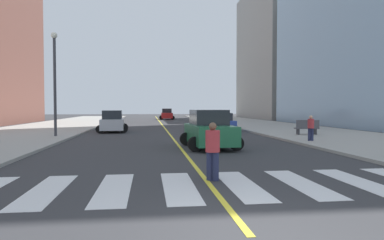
{
  "coord_description": "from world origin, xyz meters",
  "views": [
    {
      "loc": [
        -1.76,
        -5.77,
        2.25
      ],
      "look_at": [
        3.0,
        32.2,
        0.85
      ],
      "focal_mm": 32.75,
      "sensor_mm": 36.0,
      "label": 1
    }
  ],
  "objects_px": {
    "car_red_fourth": "(167,114)",
    "pedestrian_crossing": "(213,149)",
    "pedestrian_waiting_east": "(311,127)",
    "park_bench": "(307,128)",
    "car_blue_second": "(223,123)",
    "car_green_nearest": "(209,130)",
    "street_lamp": "(55,75)",
    "car_silver_third": "(113,122)"
  },
  "relations": [
    {
      "from": "car_red_fourth",
      "to": "pedestrian_crossing",
      "type": "xyz_separation_m",
      "value": [
        -1.45,
        -54.15,
        0.04
      ]
    },
    {
      "from": "car_red_fourth",
      "to": "pedestrian_waiting_east",
      "type": "distance_m",
      "value": 44.4
    },
    {
      "from": "park_bench",
      "to": "car_blue_second",
      "type": "bearing_deg",
      "value": 43.08
    },
    {
      "from": "pedestrian_crossing",
      "to": "pedestrian_waiting_east",
      "type": "relative_size",
      "value": 1.13
    },
    {
      "from": "car_green_nearest",
      "to": "pedestrian_crossing",
      "type": "bearing_deg",
      "value": 77.98
    },
    {
      "from": "park_bench",
      "to": "pedestrian_crossing",
      "type": "bearing_deg",
      "value": 149.67
    },
    {
      "from": "street_lamp",
      "to": "pedestrian_waiting_east",
      "type": "bearing_deg",
      "value": -18.8
    },
    {
      "from": "car_red_fourth",
      "to": "street_lamp",
      "type": "xyz_separation_m",
      "value": [
        -10.11,
        -38.17,
        3.63
      ]
    },
    {
      "from": "car_red_fourth",
      "to": "pedestrian_crossing",
      "type": "height_order",
      "value": "car_red_fourth"
    },
    {
      "from": "car_green_nearest",
      "to": "car_red_fourth",
      "type": "xyz_separation_m",
      "value": [
        0.04,
        45.57,
        -0.04
      ]
    },
    {
      "from": "car_green_nearest",
      "to": "street_lamp",
      "type": "xyz_separation_m",
      "value": [
        -10.07,
        7.4,
        3.59
      ]
    },
    {
      "from": "car_green_nearest",
      "to": "pedestrian_waiting_east",
      "type": "bearing_deg",
      "value": -168.66
    },
    {
      "from": "car_blue_second",
      "to": "street_lamp",
      "type": "distance_m",
      "value": 15.11
    },
    {
      "from": "car_silver_third",
      "to": "street_lamp",
      "type": "distance_m",
      "value": 7.69
    },
    {
      "from": "car_blue_second",
      "to": "car_red_fourth",
      "type": "relative_size",
      "value": 0.86
    },
    {
      "from": "car_blue_second",
      "to": "park_bench",
      "type": "xyz_separation_m",
      "value": [
        5.18,
        -6.31,
        -0.11
      ]
    },
    {
      "from": "car_silver_third",
      "to": "car_red_fourth",
      "type": "distance_m",
      "value": 33.05
    },
    {
      "from": "car_green_nearest",
      "to": "park_bench",
      "type": "relative_size",
      "value": 2.62
    },
    {
      "from": "car_red_fourth",
      "to": "street_lamp",
      "type": "height_order",
      "value": "street_lamp"
    },
    {
      "from": "car_green_nearest",
      "to": "pedestrian_waiting_east",
      "type": "xyz_separation_m",
      "value": [
        6.73,
        1.68,
        0.04
      ]
    },
    {
      "from": "car_green_nearest",
      "to": "pedestrian_crossing",
      "type": "distance_m",
      "value": 8.69
    },
    {
      "from": "park_bench",
      "to": "street_lamp",
      "type": "bearing_deg",
      "value": 90.77
    },
    {
      "from": "car_silver_third",
      "to": "pedestrian_crossing",
      "type": "relative_size",
      "value": 2.52
    },
    {
      "from": "car_blue_second",
      "to": "street_lamp",
      "type": "xyz_separation_m",
      "value": [
        -13.63,
        -5.34,
        3.77
      ]
    },
    {
      "from": "car_red_fourth",
      "to": "park_bench",
      "type": "xyz_separation_m",
      "value": [
        8.7,
        -39.14,
        -0.25
      ]
    },
    {
      "from": "pedestrian_waiting_east",
      "to": "park_bench",
      "type": "bearing_deg",
      "value": 79.73
    },
    {
      "from": "car_red_fourth",
      "to": "car_blue_second",
      "type": "bearing_deg",
      "value": 97.51
    },
    {
      "from": "car_silver_third",
      "to": "car_red_fourth",
      "type": "bearing_deg",
      "value": 75.66
    },
    {
      "from": "car_blue_second",
      "to": "car_red_fourth",
      "type": "bearing_deg",
      "value": -81.71
    },
    {
      "from": "car_green_nearest",
      "to": "pedestrian_crossing",
      "type": "height_order",
      "value": "car_green_nearest"
    },
    {
      "from": "park_bench",
      "to": "pedestrian_crossing",
      "type": "relative_size",
      "value": 1.03
    },
    {
      "from": "park_bench",
      "to": "street_lamp",
      "type": "distance_m",
      "value": 19.22
    },
    {
      "from": "car_silver_third",
      "to": "street_lamp",
      "type": "height_order",
      "value": "street_lamp"
    },
    {
      "from": "car_silver_third",
      "to": "park_bench",
      "type": "relative_size",
      "value": 2.45
    },
    {
      "from": "pedestrian_crossing",
      "to": "street_lamp",
      "type": "height_order",
      "value": "street_lamp"
    },
    {
      "from": "car_silver_third",
      "to": "car_blue_second",
      "type": "bearing_deg",
      "value": -5.33
    },
    {
      "from": "car_blue_second",
      "to": "pedestrian_crossing",
      "type": "distance_m",
      "value": 21.89
    },
    {
      "from": "park_bench",
      "to": "car_red_fourth",
      "type": "bearing_deg",
      "value": 16.24
    },
    {
      "from": "car_silver_third",
      "to": "car_red_fourth",
      "type": "height_order",
      "value": "car_red_fourth"
    },
    {
      "from": "car_red_fourth",
      "to": "park_bench",
      "type": "distance_m",
      "value": 40.09
    },
    {
      "from": "car_silver_third",
      "to": "pedestrian_waiting_east",
      "type": "height_order",
      "value": "car_silver_third"
    },
    {
      "from": "street_lamp",
      "to": "car_blue_second",
      "type": "bearing_deg",
      "value": 21.4
    }
  ]
}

